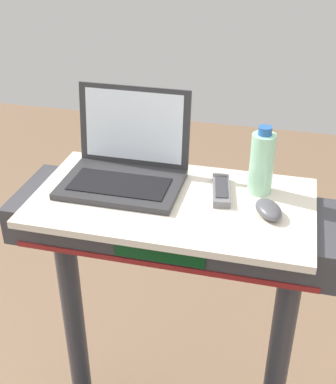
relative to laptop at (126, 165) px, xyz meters
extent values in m
cylinder|color=#38383D|center=(-0.19, -0.07, -0.62)|extent=(0.07, 0.07, 0.87)
cylinder|color=#38383D|center=(0.49, -0.07, -0.62)|extent=(0.07, 0.07, 0.87)
cube|color=#38383D|center=(0.15, -0.07, -0.13)|extent=(0.90, 0.28, 0.11)
cube|color=#0C3F19|center=(0.15, -0.21, -0.13)|extent=(0.24, 0.01, 0.06)
cube|color=maroon|center=(0.15, -0.21, -0.17)|extent=(0.81, 0.00, 0.02)
cube|color=beige|center=(0.15, -0.07, -0.06)|extent=(0.76, 0.42, 0.02)
cube|color=#2D2D30|center=(0.00, -0.04, -0.04)|extent=(0.33, 0.23, 0.02)
cube|color=black|center=(0.00, -0.06, -0.03)|extent=(0.27, 0.13, 0.00)
cube|color=#2D2D30|center=(0.00, 0.09, 0.08)|extent=(0.33, 0.04, 0.23)
cube|color=white|center=(0.00, 0.08, 0.08)|extent=(0.29, 0.03, 0.20)
ellipsoid|color=#4C4C51|center=(0.41, -0.09, -0.03)|extent=(0.10, 0.12, 0.03)
cylinder|color=#9EDBB2|center=(0.38, 0.03, 0.04)|extent=(0.07, 0.07, 0.17)
cylinder|color=#2659A5|center=(0.38, 0.03, 0.13)|extent=(0.04, 0.04, 0.02)
cube|color=slate|center=(0.28, -0.01, -0.04)|extent=(0.07, 0.17, 0.02)
cube|color=#333338|center=(0.28, -0.01, -0.03)|extent=(0.05, 0.12, 0.00)
camera|label=1|loc=(0.43, -1.22, 0.66)|focal=47.74mm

